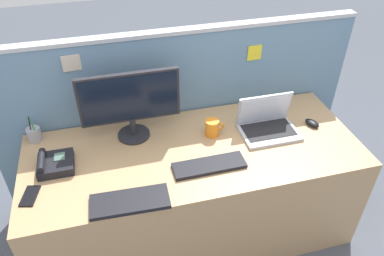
{
  "coord_description": "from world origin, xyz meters",
  "views": [
    {
      "loc": [
        -0.44,
        -1.62,
        2.14
      ],
      "look_at": [
        0.0,
        0.05,
        0.83
      ],
      "focal_mm": 35.23,
      "sensor_mm": 36.0,
      "label": 1
    }
  ],
  "objects": [
    {
      "name": "laptop",
      "position": [
        0.48,
        0.07,
        0.76
      ],
      "size": [
        0.35,
        0.25,
        0.22
      ],
      "color": "#B2B5BC",
      "rests_on": "desk"
    },
    {
      "name": "ground_plane",
      "position": [
        0.0,
        0.0,
        0.0
      ],
      "size": [
        10.0,
        10.0,
        0.0
      ],
      "primitive_type": "plane",
      "color": "#4C515B"
    },
    {
      "name": "desktop_monitor",
      "position": [
        -0.32,
        0.23,
        0.95
      ],
      "size": [
        0.58,
        0.19,
        0.42
      ],
      "color": "#232328",
      "rests_on": "desk"
    },
    {
      "name": "cubicle_divider",
      "position": [
        -0.0,
        0.44,
        0.64
      ],
      "size": [
        2.37,
        0.08,
        1.27
      ],
      "color": "#6084A3",
      "rests_on": "ground_plane"
    },
    {
      "name": "pen_cup",
      "position": [
        -0.9,
        0.32,
        0.75
      ],
      "size": [
        0.08,
        0.08,
        0.18
      ],
      "color": "#99999E",
      "rests_on": "desk"
    },
    {
      "name": "keyboard_spare",
      "position": [
        -0.41,
        -0.32,
        0.72
      ],
      "size": [
        0.4,
        0.18,
        0.02
      ],
      "primitive_type": "cube",
      "rotation": [
        0.0,
        0.0,
        -0.04
      ],
      "color": "black",
      "rests_on": "desk"
    },
    {
      "name": "coffee_mug",
      "position": [
        0.14,
        0.11,
        0.76
      ],
      "size": [
        0.12,
        0.09,
        0.1
      ],
      "color": "orange",
      "rests_on": "desk"
    },
    {
      "name": "desk",
      "position": [
        0.0,
        0.0,
        0.35
      ],
      "size": [
        1.97,
        0.79,
        0.71
      ],
      "primitive_type": "cube",
      "color": "tan",
      "rests_on": "ground_plane"
    },
    {
      "name": "computer_mouse_right_hand",
      "position": [
        0.78,
        0.04,
        0.72
      ],
      "size": [
        0.09,
        0.11,
        0.03
      ],
      "primitive_type": "ellipsoid",
      "rotation": [
        0.0,
        0.0,
        0.35
      ],
      "color": "black",
      "rests_on": "desk"
    },
    {
      "name": "cell_phone_black_slab",
      "position": [
        -0.9,
        -0.15,
        0.71
      ],
      "size": [
        0.1,
        0.15,
        0.01
      ],
      "primitive_type": "cube",
      "rotation": [
        0.0,
        0.0,
        -0.24
      ],
      "color": "black",
      "rests_on": "desk"
    },
    {
      "name": "keyboard_main",
      "position": [
        0.04,
        -0.17,
        0.72
      ],
      "size": [
        0.4,
        0.13,
        0.02
      ],
      "primitive_type": "cube",
      "rotation": [
        0.0,
        0.0,
        0.01
      ],
      "color": "black",
      "rests_on": "desk"
    },
    {
      "name": "desk_phone",
      "position": [
        -0.78,
        0.04,
        0.74
      ],
      "size": [
        0.19,
        0.19,
        0.09
      ],
      "color": "black",
      "rests_on": "desk"
    }
  ]
}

